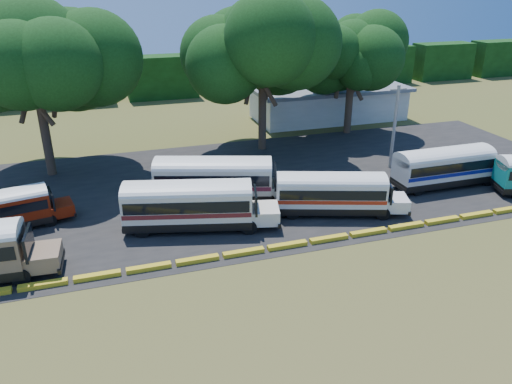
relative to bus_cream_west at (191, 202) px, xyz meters
name	(u,v)px	position (x,y,z in m)	size (l,w,h in m)	color
ground	(271,259)	(3.90, -5.60, -2.01)	(160.00, 160.00, 0.00)	#434F1A
asphalt_strip	(235,187)	(4.90, 6.40, -2.00)	(64.00, 24.00, 0.02)	black
curb	(266,249)	(3.90, -4.60, -1.86)	(53.70, 0.45, 0.30)	gold
terminal_building	(328,102)	(21.90, 24.40, 0.02)	(19.00, 9.00, 4.00)	silver
treeline_backdrop	(162,77)	(3.90, 42.40, 0.99)	(130.00, 4.00, 6.00)	black
bus_cream_west	(191,202)	(0.00, 0.00, 0.00)	(11.12, 5.23, 3.55)	black
bus_cream_east	(216,177)	(2.76, 3.99, 0.05)	(11.39, 5.98, 3.65)	black
bus_white_red	(333,191)	(10.47, -0.81, -0.19)	(10.04, 5.38, 3.22)	black
bus_white_blue	(446,165)	(21.76, 1.18, -0.10)	(10.30, 2.62, 3.38)	black
tree_west	(31,51)	(-10.05, 14.27, 8.79)	(12.29, 12.29, 15.33)	#3A261D
tree_center	(263,42)	(10.30, 15.40, 8.62)	(11.86, 11.86, 15.01)	#3A261D
tree_east	(353,51)	(21.34, 17.92, 7.01)	(8.88, 8.88, 12.33)	#3A261D
utility_pole	(394,126)	(19.91, 6.47, 1.96)	(1.60, 0.30, 7.71)	gray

